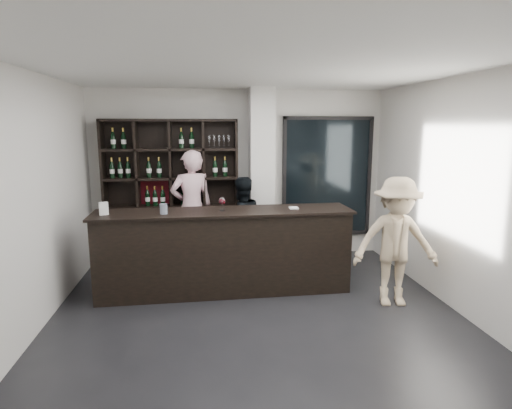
{
  "coord_description": "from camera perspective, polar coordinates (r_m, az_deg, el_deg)",
  "views": [
    {
      "loc": [
        -0.62,
        -4.61,
        2.3
      ],
      "look_at": [
        0.09,
        1.1,
        1.23
      ],
      "focal_mm": 30.0,
      "sensor_mm": 36.0,
      "label": 1
    }
  ],
  "objects": [
    {
      "name": "floor",
      "position": [
        5.19,
        0.56,
        -15.85
      ],
      "size": [
        5.0,
        5.5,
        0.01
      ],
      "primitive_type": "cube",
      "color": "black",
      "rests_on": "ground"
    },
    {
      "name": "wine_shelf",
      "position": [
        7.27,
        -11.17,
        1.64
      ],
      "size": [
        2.2,
        0.35,
        2.4
      ],
      "primitive_type": null,
      "color": "black",
      "rests_on": "floor"
    },
    {
      "name": "structural_column",
      "position": [
        7.19,
        0.73,
        3.75
      ],
      "size": [
        0.4,
        0.4,
        2.9
      ],
      "primitive_type": "cube",
      "color": "silver",
      "rests_on": "floor"
    },
    {
      "name": "glass_panel",
      "position": [
        7.67,
        9.45,
        3.65
      ],
      "size": [
        1.6,
        0.08,
        2.1
      ],
      "color": "black",
      "rests_on": "floor"
    },
    {
      "name": "tasting_counter",
      "position": [
        5.97,
        -4.2,
        -6.25
      ],
      "size": [
        3.51,
        0.72,
        1.16
      ],
      "rotation": [
        0.0,
        0.0,
        0.02
      ],
      "color": "black",
      "rests_on": "floor"
    },
    {
      "name": "taster_pink",
      "position": [
        7.14,
        -8.55,
        -0.45
      ],
      "size": [
        0.78,
        0.6,
        1.91
      ],
      "primitive_type": "imported",
      "rotation": [
        0.0,
        0.0,
        3.36
      ],
      "color": "#F9C3CE",
      "rests_on": "floor"
    },
    {
      "name": "taster_black",
      "position": [
        6.95,
        -1.96,
        -2.41
      ],
      "size": [
        0.89,
        0.81,
        1.49
      ],
      "primitive_type": "imported",
      "rotation": [
        0.0,
        0.0,
        3.57
      ],
      "color": "black",
      "rests_on": "floor"
    },
    {
      "name": "customer",
      "position": [
        5.75,
        18.16,
        -4.78
      ],
      "size": [
        1.15,
        0.77,
        1.67
      ],
      "primitive_type": "imported",
      "rotation": [
        0.0,
        0.0,
        -0.14
      ],
      "color": "tan",
      "rests_on": "floor"
    },
    {
      "name": "wine_glass",
      "position": [
        5.79,
        -4.56,
        0.19
      ],
      "size": [
        0.11,
        0.11,
        0.21
      ],
      "primitive_type": null,
      "rotation": [
        0.0,
        0.0,
        0.22
      ],
      "color": "white",
      "rests_on": "tasting_counter"
    },
    {
      "name": "spit_cup",
      "position": [
        5.71,
        -12.23,
        -0.58
      ],
      "size": [
        0.1,
        0.1,
        0.13
      ],
      "primitive_type": "cylinder",
      "rotation": [
        0.0,
        0.0,
        0.03
      ],
      "color": "silver",
      "rests_on": "tasting_counter"
    },
    {
      "name": "napkin_stack",
      "position": [
        5.97,
        5.05,
        -0.46
      ],
      "size": [
        0.12,
        0.12,
        0.02
      ],
      "primitive_type": "cube",
      "rotation": [
        0.0,
        0.0,
        0.0
      ],
      "color": "white",
      "rests_on": "tasting_counter"
    },
    {
      "name": "card_stand",
      "position": [
        5.86,
        -19.66,
        -0.51
      ],
      "size": [
        0.12,
        0.1,
        0.17
      ],
      "primitive_type": "cube",
      "rotation": [
        0.0,
        0.0,
        0.41
      ],
      "color": "white",
      "rests_on": "tasting_counter"
    }
  ]
}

